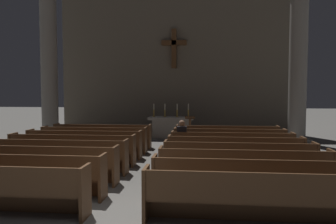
# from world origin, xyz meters

# --- Properties ---
(ground_plane) EXTENTS (80.00, 80.00, 0.00)m
(ground_plane) POSITION_xyz_m (0.00, 0.00, 0.00)
(ground_plane) COLOR #66635E
(pew_left_row_2) EXTENTS (3.91, 0.50, 0.95)m
(pew_left_row_2) POSITION_xyz_m (-2.47, 0.99, 0.48)
(pew_left_row_2) COLOR brown
(pew_left_row_2) RESTS_ON ground
(pew_left_row_3) EXTENTS (3.91, 0.50, 0.95)m
(pew_left_row_3) POSITION_xyz_m (-2.47, 2.03, 0.48)
(pew_left_row_3) COLOR brown
(pew_left_row_3) RESTS_ON ground
(pew_left_row_4) EXTENTS (3.91, 0.50, 0.95)m
(pew_left_row_4) POSITION_xyz_m (-2.47, 3.06, 0.48)
(pew_left_row_4) COLOR brown
(pew_left_row_4) RESTS_ON ground
(pew_left_row_5) EXTENTS (3.91, 0.50, 0.95)m
(pew_left_row_5) POSITION_xyz_m (-2.47, 4.10, 0.48)
(pew_left_row_5) COLOR brown
(pew_left_row_5) RESTS_ON ground
(pew_left_row_6) EXTENTS (3.91, 0.50, 0.95)m
(pew_left_row_6) POSITION_xyz_m (-2.47, 5.13, 0.48)
(pew_left_row_6) COLOR brown
(pew_left_row_6) RESTS_ON ground
(pew_left_row_7) EXTENTS (3.91, 0.50, 0.95)m
(pew_left_row_7) POSITION_xyz_m (-2.47, 6.16, 0.48)
(pew_left_row_7) COLOR brown
(pew_left_row_7) RESTS_ON ground
(pew_left_row_8) EXTENTS (3.91, 0.50, 0.95)m
(pew_left_row_8) POSITION_xyz_m (-2.47, 7.20, 0.48)
(pew_left_row_8) COLOR brown
(pew_left_row_8) RESTS_ON ground
(pew_right_row_1) EXTENTS (3.91, 0.50, 0.95)m
(pew_right_row_1) POSITION_xyz_m (2.47, -0.04, 0.48)
(pew_right_row_1) COLOR brown
(pew_right_row_1) RESTS_ON ground
(pew_right_row_2) EXTENTS (3.91, 0.50, 0.95)m
(pew_right_row_2) POSITION_xyz_m (2.47, 0.99, 0.48)
(pew_right_row_2) COLOR brown
(pew_right_row_2) RESTS_ON ground
(pew_right_row_3) EXTENTS (3.91, 0.50, 0.95)m
(pew_right_row_3) POSITION_xyz_m (2.47, 2.03, 0.48)
(pew_right_row_3) COLOR brown
(pew_right_row_3) RESTS_ON ground
(pew_right_row_4) EXTENTS (3.91, 0.50, 0.95)m
(pew_right_row_4) POSITION_xyz_m (2.47, 3.06, 0.48)
(pew_right_row_4) COLOR brown
(pew_right_row_4) RESTS_ON ground
(pew_right_row_5) EXTENTS (3.91, 0.50, 0.95)m
(pew_right_row_5) POSITION_xyz_m (2.47, 4.10, 0.48)
(pew_right_row_5) COLOR brown
(pew_right_row_5) RESTS_ON ground
(pew_right_row_6) EXTENTS (3.91, 0.50, 0.95)m
(pew_right_row_6) POSITION_xyz_m (2.47, 5.13, 0.48)
(pew_right_row_6) COLOR brown
(pew_right_row_6) RESTS_ON ground
(pew_right_row_7) EXTENTS (3.91, 0.50, 0.95)m
(pew_right_row_7) POSITION_xyz_m (2.47, 6.16, 0.48)
(pew_right_row_7) COLOR brown
(pew_right_row_7) RESTS_ON ground
(pew_right_row_8) EXTENTS (3.91, 0.50, 0.95)m
(pew_right_row_8) POSITION_xyz_m (2.47, 7.20, 0.48)
(pew_right_row_8) COLOR brown
(pew_right_row_8) RESTS_ON ground
(column_left_second) EXTENTS (1.14, 1.14, 7.03)m
(column_left_second) POSITION_xyz_m (-5.65, 9.29, 3.43)
(column_left_second) COLOR gray
(column_left_second) RESTS_ON ground
(column_right_second) EXTENTS (1.14, 1.14, 7.03)m
(column_right_second) POSITION_xyz_m (5.65, 9.29, 3.43)
(column_right_second) COLOR gray
(column_right_second) RESTS_ON ground
(altar) EXTENTS (2.20, 0.90, 1.01)m
(altar) POSITION_xyz_m (0.00, 10.41, 0.53)
(altar) COLOR #A8A399
(altar) RESTS_ON ground
(candlestick_outer_left) EXTENTS (0.16, 0.16, 0.64)m
(candlestick_outer_left) POSITION_xyz_m (-0.85, 10.41, 1.21)
(candlestick_outer_left) COLOR #B79338
(candlestick_outer_left) RESTS_ON altar
(candlestick_inner_left) EXTENTS (0.16, 0.16, 0.64)m
(candlestick_inner_left) POSITION_xyz_m (-0.30, 10.41, 1.21)
(candlestick_inner_left) COLOR #B79338
(candlestick_inner_left) RESTS_ON altar
(candlestick_inner_right) EXTENTS (0.16, 0.16, 0.64)m
(candlestick_inner_right) POSITION_xyz_m (0.30, 10.41, 1.21)
(candlestick_inner_right) COLOR #B79338
(candlestick_inner_right) RESTS_ON altar
(candlestick_outer_right) EXTENTS (0.16, 0.16, 0.64)m
(candlestick_outer_right) POSITION_xyz_m (0.85, 10.41, 1.21)
(candlestick_outer_right) COLOR #B79338
(candlestick_outer_right) RESTS_ON altar
(apse_with_cross) EXTENTS (12.52, 0.50, 8.28)m
(apse_with_cross) POSITION_xyz_m (0.00, 12.39, 4.14)
(apse_with_cross) COLOR #706656
(apse_with_cross) RESTS_ON ground
(lectern) EXTENTS (0.44, 0.36, 1.15)m
(lectern) POSITION_xyz_m (0.97, 9.21, 0.55)
(lectern) COLOR brown
(lectern) RESTS_ON ground
(lone_worshipper) EXTENTS (0.32, 0.43, 1.32)m
(lone_worshipper) POSITION_xyz_m (0.86, 5.17, 0.69)
(lone_worshipper) COLOR #26262B
(lone_worshipper) RESTS_ON ground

